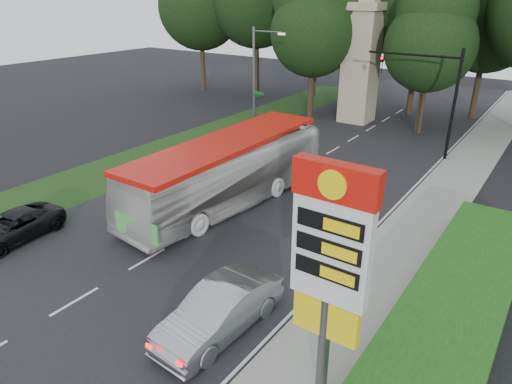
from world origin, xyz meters
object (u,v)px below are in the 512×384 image
Objects in this scene: streetlight_signs at (256,76)px; transit_bus at (228,173)px; suv_charcoal at (12,227)px; sedan_silver at (220,311)px; gas_station_pylon at (331,256)px; traffic_signal_mast at (435,88)px; monument at (361,61)px.

streetlight_signs is 13.62m from transit_bus.
suv_charcoal is at bearing -87.78° from streetlight_signs.
sedan_silver reaches higher than suv_charcoal.
suv_charcoal is at bearing -178.95° from gas_station_pylon.
gas_station_pylon is at bearing -34.63° from transit_bus.
traffic_signal_mast is at bearing 71.06° from transit_bus.
monument is (-11.20, 28.01, 0.66)m from gas_station_pylon.
gas_station_pylon is at bearing -4.10° from suv_charcoal.
monument is at bearing 99.73° from transit_bus.
traffic_signal_mast is 15.35m from transit_bus.
suv_charcoal is at bearing -98.44° from monument.
monument is at bearing 142.00° from traffic_signal_mast.
monument is (-7.68, 6.00, 0.43)m from traffic_signal_mast.
streetlight_signs reaches higher than traffic_signal_mast.
suv_charcoal is (0.79, -20.30, -3.80)m from streetlight_signs.
sedan_silver is (12.29, -19.66, -3.63)m from streetlight_signs.
traffic_signal_mast is 0.57× the size of transit_bus.
traffic_signal_mast is 21.99m from sedan_silver.
monument reaches higher than traffic_signal_mast.
gas_station_pylon reaches higher than sedan_silver.
transit_bus is at bearing 51.67° from suv_charcoal.
monument is at bearing 111.80° from gas_station_pylon.
sedan_silver is (-3.90, 0.36, -3.64)m from gas_station_pylon.
streetlight_signs reaches higher than gas_station_pylon.
streetlight_signs is at bearing 128.96° from gas_station_pylon.
traffic_signal_mast reaches higher than suv_charcoal.
streetlight_signs is 1.62× the size of sedan_silver.
traffic_signal_mast reaches higher than transit_bus.
monument is 0.79× the size of transit_bus.
transit_bus is at bearing -61.37° from streetlight_signs.
transit_bus is 9.93m from sedan_silver.
streetlight_signs is 0.63× the size of transit_bus.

